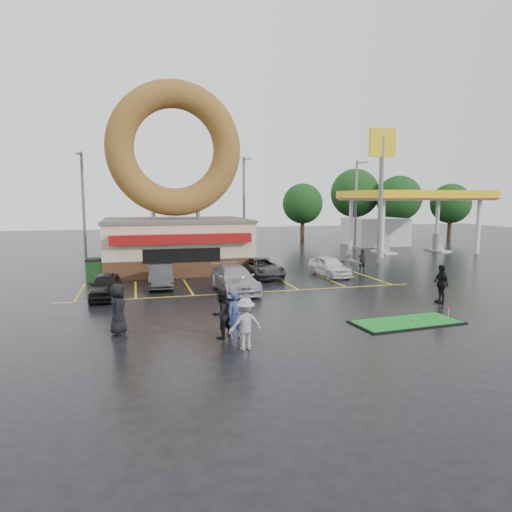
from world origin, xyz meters
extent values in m
plane|color=black|center=(0.00, 0.00, 0.00)|extent=(120.00, 120.00, 0.00)
cube|color=#472B19|center=(-3.00, 13.00, 0.60)|extent=(10.00, 8.00, 1.20)
cube|color=beige|center=(-3.00, 13.00, 2.35)|extent=(10.00, 8.00, 2.30)
cube|color=#59544C|center=(-3.00, 13.00, 3.60)|extent=(10.20, 8.20, 0.20)
cube|color=maroon|center=(-3.00, 8.70, 2.60)|extent=(9.00, 0.60, 0.60)
cylinder|color=slate|center=(-4.60, 13.00, 4.30)|extent=(0.30, 0.30, 1.20)
cylinder|color=slate|center=(-1.40, 13.00, 4.30)|extent=(0.30, 0.30, 1.20)
torus|color=brown|center=(-3.00, 13.00, 8.70)|extent=(9.60, 2.00, 9.60)
cylinder|color=silver|center=(15.00, 15.00, 2.50)|extent=(0.40, 0.40, 5.00)
cylinder|color=silver|center=(25.00, 15.00, 2.50)|extent=(0.40, 0.40, 5.00)
cylinder|color=silver|center=(15.00, 21.00, 2.50)|extent=(0.40, 0.40, 5.00)
cylinder|color=silver|center=(25.00, 21.00, 2.50)|extent=(0.40, 0.40, 5.00)
cube|color=silver|center=(20.00, 18.00, 5.25)|extent=(12.00, 8.00, 0.50)
cube|color=yellow|center=(20.00, 18.00, 5.55)|extent=(12.30, 8.30, 0.70)
cube|color=#99999E|center=(17.00, 18.00, 0.90)|extent=(0.90, 0.60, 1.60)
cube|color=#99999E|center=(23.00, 18.00, 0.90)|extent=(0.90, 0.60, 1.60)
cube|color=silver|center=(20.00, 25.00, 1.50)|extent=(6.00, 5.00, 3.00)
cylinder|color=slate|center=(13.00, 12.00, 5.00)|extent=(0.36, 0.36, 10.00)
cube|color=yellow|center=(13.00, 12.00, 9.50)|extent=(2.20, 0.30, 2.20)
cylinder|color=slate|center=(-10.00, 20.00, 4.50)|extent=(0.24, 0.24, 9.00)
cylinder|color=slate|center=(-10.00, 19.00, 8.70)|extent=(0.12, 2.00, 0.12)
cube|color=slate|center=(-10.00, 18.00, 8.65)|extent=(0.40, 0.18, 0.12)
cylinder|color=slate|center=(4.00, 21.00, 4.50)|extent=(0.24, 0.24, 9.00)
cylinder|color=slate|center=(4.00, 20.00, 8.70)|extent=(0.12, 2.00, 0.12)
cube|color=slate|center=(4.00, 19.00, 8.65)|extent=(0.40, 0.18, 0.12)
cylinder|color=slate|center=(16.00, 22.00, 4.50)|extent=(0.24, 0.24, 9.00)
cylinder|color=slate|center=(16.00, 21.00, 8.70)|extent=(0.12, 2.00, 0.12)
cube|color=slate|center=(16.00, 20.00, 8.65)|extent=(0.40, 0.18, 0.12)
cylinder|color=#332114|center=(26.00, 30.00, 1.44)|extent=(0.50, 0.50, 2.88)
sphere|color=black|center=(26.00, 30.00, 5.20)|extent=(5.60, 5.60, 5.60)
cylinder|color=#332114|center=(32.00, 28.00, 1.26)|extent=(0.50, 0.50, 2.52)
sphere|color=black|center=(32.00, 28.00, 4.55)|extent=(4.90, 4.90, 4.90)
cylinder|color=#332114|center=(22.00, 34.00, 1.62)|extent=(0.50, 0.50, 3.24)
sphere|color=black|center=(22.00, 34.00, 5.85)|extent=(6.30, 6.30, 6.30)
cylinder|color=#332114|center=(14.00, 32.00, 1.26)|extent=(0.50, 0.50, 2.52)
sphere|color=black|center=(14.00, 32.00, 4.55)|extent=(4.90, 4.90, 4.90)
imported|color=black|center=(-7.48, 3.96, 0.66)|extent=(1.65, 3.89, 1.31)
imported|color=#2F2F31|center=(-4.52, 6.33, 0.65)|extent=(1.60, 4.02, 1.30)
imported|color=#A9AAAE|center=(-0.64, 3.90, 0.71)|extent=(2.27, 5.01, 1.42)
imported|color=#2E2F31|center=(2.12, 8.00, 0.63)|extent=(2.29, 4.63, 1.26)
imported|color=silver|center=(6.60, 7.26, 0.66)|extent=(1.87, 4.01, 1.33)
imported|color=navy|center=(-2.41, -4.50, 0.88)|extent=(0.72, 0.56, 1.75)
imported|color=black|center=(-2.91, -4.28, 0.90)|extent=(1.10, 1.06, 1.79)
imported|color=gray|center=(-2.36, -5.82, 0.90)|extent=(1.21, 0.75, 1.80)
imported|color=black|center=(-6.65, -2.81, 0.98)|extent=(0.65, 0.98, 1.97)
imported|color=black|center=(8.71, -1.45, 0.96)|extent=(0.58, 1.17, 1.93)
imported|color=#969699|center=(7.73, 6.65, 0.89)|extent=(1.24, 1.71, 1.78)
imported|color=black|center=(9.83, 8.84, 0.78)|extent=(0.57, 0.37, 1.55)
cube|color=#173B17|center=(-8.04, 9.69, 0.65)|extent=(1.84, 1.25, 1.30)
cube|color=black|center=(4.96, -4.31, 0.03)|extent=(4.76, 2.36, 0.05)
cube|color=#158024|center=(4.96, -4.31, 0.06)|extent=(4.53, 2.14, 0.03)
cylinder|color=silver|center=(6.86, -4.47, 0.31)|extent=(0.02, 0.02, 0.52)
cube|color=red|center=(6.93, -4.47, 0.52)|extent=(0.14, 0.01, 0.10)
camera|label=1|loc=(-5.94, -20.64, 5.18)|focal=32.00mm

